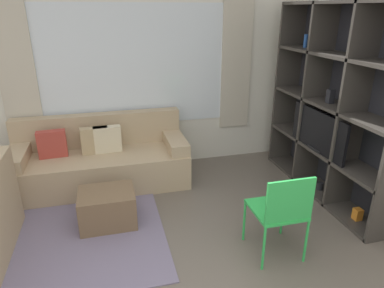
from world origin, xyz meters
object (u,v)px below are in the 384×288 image
(couch_main, at_px, (101,161))
(ottoman, at_px, (108,208))
(shelving_unit, at_px, (335,107))
(folding_chair, at_px, (281,209))

(couch_main, distance_m, ottoman, 0.98)
(couch_main, bearing_deg, shelving_unit, -18.68)
(couch_main, xyz_separation_m, ottoman, (0.05, -0.97, -0.13))
(shelving_unit, bearing_deg, folding_chair, -139.33)
(ottoman, bearing_deg, couch_main, 92.66)
(couch_main, bearing_deg, ottoman, -87.34)
(shelving_unit, relative_size, ottoman, 3.88)
(shelving_unit, xyz_separation_m, couch_main, (-2.71, 0.92, -0.79))
(ottoman, distance_m, folding_chair, 1.81)
(ottoman, bearing_deg, folding_chair, -31.85)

